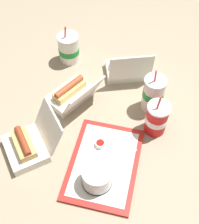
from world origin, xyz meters
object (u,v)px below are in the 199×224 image
at_px(soda_cup_left, 157,118).
at_px(ketchup_cup, 100,144).
at_px(plastic_fork, 126,157).
at_px(soda_cup_back, 153,94).
at_px(soda_cup_corner, 69,48).
at_px(clamshell_hotdog_front, 28,145).
at_px(cake_container, 97,177).
at_px(clamshell_hotdog_center, 72,94).
at_px(food_tray, 104,164).
at_px(clamshell_hotdog_corner, 128,68).

bearing_deg(soda_cup_left, ketchup_cup, -63.14).
bearing_deg(plastic_fork, ketchup_cup, -71.32).
height_order(soda_cup_back, soda_cup_corner, soda_cup_back).
bearing_deg(soda_cup_left, clamshell_hotdog_front, -73.49).
bearing_deg(soda_cup_corner, cake_container, 16.84).
xyz_separation_m(cake_container, clamshell_hotdog_center, (-0.40, -0.15, -0.01)).
relative_size(food_tray, clamshell_hotdog_front, 1.46).
height_order(cake_container, ketchup_cup, cake_container).
xyz_separation_m(clamshell_hotdog_center, soda_cup_back, (0.01, 0.35, 0.05)).
bearing_deg(soda_cup_left, cake_container, -39.23).
bearing_deg(plastic_fork, cake_container, -1.94).
relative_size(cake_container, ketchup_cup, 2.82).
relative_size(soda_cup_back, soda_cup_corner, 1.12).
bearing_deg(clamshell_hotdog_front, soda_cup_left, 106.51).
height_order(food_tray, soda_cup_back, soda_cup_back).
bearing_deg(clamshell_hotdog_center, soda_cup_corner, -169.33).
height_order(clamshell_hotdog_center, soda_cup_left, soda_cup_left).
xyz_separation_m(plastic_fork, clamshell_hotdog_front, (-0.01, -0.39, 0.03)).
relative_size(plastic_fork, clamshell_hotdog_corner, 0.49).
distance_m(plastic_fork, clamshell_hotdog_front, 0.39).
bearing_deg(plastic_fork, clamshell_hotdog_front, -49.51).
relative_size(ketchup_cup, plastic_fork, 0.36).
xyz_separation_m(ketchup_cup, clamshell_hotdog_corner, (-0.42, 0.09, 0.01)).
height_order(food_tray, clamshell_hotdog_front, clamshell_hotdog_front).
xyz_separation_m(food_tray, soda_cup_left, (-0.19, 0.20, 0.07)).
bearing_deg(clamshell_hotdog_front, ketchup_cup, 97.56).
relative_size(clamshell_hotdog_front, clamshell_hotdog_center, 1.01).
bearing_deg(cake_container, clamshell_hotdog_front, -112.63).
xyz_separation_m(clamshell_hotdog_corner, soda_cup_back, (0.19, 0.11, 0.05)).
xyz_separation_m(plastic_fork, clamshell_hotdog_center, (-0.29, -0.25, 0.02)).
bearing_deg(ketchup_cup, soda_cup_corner, -158.57).
relative_size(plastic_fork, clamshell_hotdog_front, 0.40).
bearing_deg(clamshell_hotdog_front, plastic_fork, 88.84).
xyz_separation_m(soda_cup_left, soda_cup_corner, (-0.39, -0.42, -0.00)).
bearing_deg(soda_cup_corner, plastic_fork, 29.00).
distance_m(clamshell_hotdog_front, soda_cup_corner, 0.55).
bearing_deg(clamshell_hotdog_corner, ketchup_cup, -12.62).
height_order(clamshell_hotdog_corner, soda_cup_left, soda_cup_left).
distance_m(cake_container, clamshell_hotdog_front, 0.31).
height_order(plastic_fork, clamshell_hotdog_corner, clamshell_hotdog_corner).
xyz_separation_m(food_tray, clamshell_hotdog_center, (-0.32, -0.17, 0.03)).
bearing_deg(clamshell_hotdog_front, soda_cup_back, 119.03).
height_order(ketchup_cup, clamshell_hotdog_center, clamshell_hotdog_center).
bearing_deg(clamshell_hotdog_corner, clamshell_hotdog_center, -53.30).
distance_m(ketchup_cup, clamshell_hotdog_center, 0.28).
relative_size(clamshell_hotdog_corner, soda_cup_back, 0.98).
bearing_deg(clamshell_hotdog_center, plastic_fork, 41.67).
relative_size(ketchup_cup, clamshell_hotdog_front, 0.14).
bearing_deg(food_tray, ketchup_cup, -163.98).
relative_size(clamshell_hotdog_front, soda_cup_back, 1.21).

